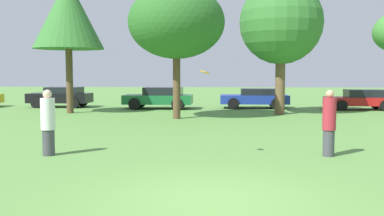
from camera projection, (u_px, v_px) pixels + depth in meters
The scene contains 11 objects.
ground_plane at pixel (211, 199), 7.58m from camera, with size 120.00×120.00×0.00m, color #5B8E42.
person_thrower at pixel (48, 123), 11.57m from camera, with size 0.38×0.38×1.75m.
person_catcher at pixel (329, 123), 11.44m from camera, with size 0.35×0.35×1.75m.
frisbee at pixel (205, 72), 11.00m from camera, with size 0.26×0.26×0.12m.
tree_0 at pixel (68, 14), 23.48m from camera, with size 3.80×3.80×7.29m.
tree_1 at pixel (176, 23), 20.64m from camera, with size 4.58×4.58×6.31m.
tree_2 at pixel (281, 23), 22.74m from camera, with size 4.33×4.33×6.98m.
parked_car_black at pixel (61, 96), 27.96m from camera, with size 3.88×1.91×1.30m.
parked_car_green at pixel (160, 97), 26.70m from camera, with size 4.16×2.07×1.32m.
parked_car_blue at pixel (255, 98), 27.11m from camera, with size 4.18×2.09×1.23m.
parked_car_red at pixel (361, 99), 25.99m from camera, with size 3.97×1.86×1.21m.
Camera 1 is at (0.22, -7.43, 2.19)m, focal length 40.86 mm.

